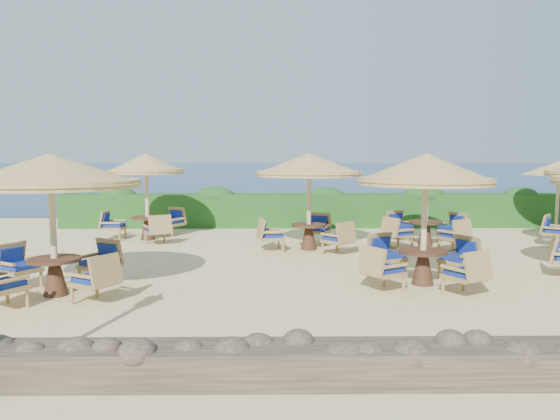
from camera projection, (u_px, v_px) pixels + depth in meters
The scene contains 10 objects.
ground at pixel (335, 269), 12.53m from camera, with size 120.00×120.00×0.00m, color beige.
sea at pixel (283, 171), 82.14m from camera, with size 160.00×160.00×0.00m, color navy.
hedge at pixel (313, 210), 19.63m from camera, with size 18.00×0.90×1.20m, color #174415.
stone_wall at pixel (394, 364), 6.34m from camera, with size 15.00×0.65×0.44m, color brown.
extra_parasol at pixel (559, 168), 17.56m from camera, with size 2.30×2.30×2.41m.
cafe_set_0 at pixel (51, 193), 10.04m from camera, with size 3.27×3.27×2.65m.
cafe_set_1 at pixel (425, 196), 10.89m from camera, with size 2.77×2.77×2.65m.
cafe_set_3 at pixel (147, 182), 16.62m from camera, with size 2.55×2.77×2.65m.
cafe_set_4 at pixel (309, 180), 14.90m from camera, with size 2.91×2.91×2.65m.
cafe_set_5 at pixel (427, 185), 15.57m from camera, with size 2.78×2.78×2.65m.
Camera 1 is at (-1.40, -12.31, 2.66)m, focal length 35.00 mm.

